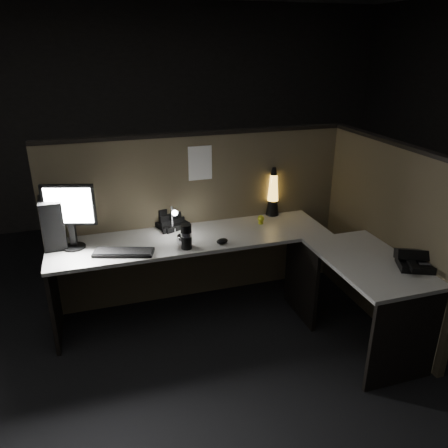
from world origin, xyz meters
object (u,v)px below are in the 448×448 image
object	(u,v)px
pc_tower	(53,220)
monitor	(69,210)
lava_lamp	(273,196)
keyboard	(124,252)
desk_phone	(414,260)

from	to	relation	value
pc_tower	monitor	distance (m)	0.22
monitor	pc_tower	bearing A→B (deg)	153.48
pc_tower	monitor	world-z (taller)	monitor
pc_tower	monitor	bearing A→B (deg)	-46.13
lava_lamp	pc_tower	bearing A→B (deg)	-178.16
monitor	lava_lamp	distance (m)	1.78
keyboard	pc_tower	bearing A→B (deg)	161.84
keyboard	desk_phone	world-z (taller)	desk_phone
pc_tower	desk_phone	size ratio (longest dim) A/B	1.29
monitor	lava_lamp	bearing A→B (deg)	22.58
pc_tower	keyboard	size ratio (longest dim) A/B	0.86
lava_lamp	desk_phone	world-z (taller)	lava_lamp
pc_tower	keyboard	xyz separation A→B (m)	(0.50, -0.37, -0.18)
pc_tower	desk_phone	bearing A→B (deg)	-29.25
desk_phone	monitor	bearing A→B (deg)	179.90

